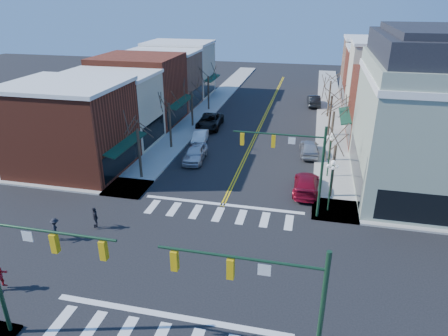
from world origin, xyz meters
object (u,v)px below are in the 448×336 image
Objects in this scene: victorian_corner at (441,114)px; car_right_near at (306,184)px; lamppost_corner at (332,177)px; car_left_mid at (200,137)px; pedestrian_red_b at (0,276)px; car_left_far at (210,121)px; pedestrian_dark_a at (95,217)px; car_right_far at (314,100)px; car_left_near at (195,153)px; pedestrian_dark_b at (55,228)px; car_right_mid at (309,148)px; lamppost_midblock at (330,147)px.

victorian_corner is 2.75× the size of car_right_near.
victorian_corner is at bearing 35.86° from lamppost_corner.
car_left_mid is 26.38m from pedestrian_red_b.
car_left_far is (-14.33, 18.48, -2.13)m from lamppost_corner.
car_right_far is at bearing 128.47° from pedestrian_dark_a.
pedestrian_red_b reaches higher than car_left_near.
car_left_mid is 15.57m from car_right_near.
car_right_near is at bearing 91.50° from pedestrian_dark_a.
car_right_far is (11.20, 24.65, 0.01)m from car_left_near.
car_right_mid is at bearing -75.08° from pedestrian_dark_b.
pedestrian_dark_a reaches higher than car_left_near.
lamppost_midblock is at bearing 176.55° from victorian_corner.
car_right_near is (-10.10, -2.95, -5.91)m from victorian_corner.
car_left_near is (-13.00, 1.15, -2.15)m from lamppost_midblock.
car_left_far is (-14.33, 11.98, -2.13)m from lamppost_midblock.
car_left_near reaches higher than car_right_mid.
car_right_mid is at bearing -4.34° from pedestrian_red_b.
car_left_far is 3.91× the size of pedestrian_dark_a.
lamppost_corner is 19.05m from car_left_mid.
pedestrian_red_b reaches higher than pedestrian_dark_a.
car_left_far is 26.86m from pedestrian_dark_b.
lamppost_corner reaches higher than pedestrian_dark_a.
car_left_mid is (-22.27, 6.75, -5.97)m from victorian_corner.
pedestrian_dark_b is (-16.40, -19.88, 0.10)m from car_right_mid.
car_right_near is 8.73m from car_right_mid.
victorian_corner is at bearing 85.42° from pedestrian_dark_a.
victorian_corner is 2.38× the size of car_left_far.
pedestrian_dark_a is (-24.62, -12.15, -5.74)m from victorian_corner.
car_left_near is 1.15× the size of car_left_mid.
pedestrian_red_b is 1.08× the size of pedestrian_dark_b.
car_left_near is at bearing -53.83° from pedestrian_dark_b.
car_right_far reaches higher than car_left_near.
car_left_far is at bearing 41.90° from car_right_far.
pedestrian_dark_a is at bearing -159.36° from lamppost_corner.
lamppost_corner is at bearing -90.00° from lamppost_midblock.
pedestrian_red_b is (-18.20, -13.28, -1.99)m from lamppost_corner.
car_right_far is (12.17, 19.55, 0.13)m from car_left_mid.
car_right_mid is (-1.80, 11.78, -2.16)m from lamppost_corner.
car_right_near is 1.04× the size of car_right_far.
victorian_corner is 9.10m from lamppost_midblock.
victorian_corner reaches higher than car_right_far.
pedestrian_dark_a reaches higher than car_right_mid.
car_left_mid is at bearing 155.88° from lamppost_midblock.
lamppost_corner is at bearing 121.26° from car_right_near.
pedestrian_dark_a is (-3.32, -13.80, 0.10)m from car_left_near.
lamppost_midblock is 0.84× the size of car_right_near.
car_left_mid is 0.84× the size of car_right_far.
pedestrian_dark_b is at bearing 62.01° from car_right_far.
lamppost_corner is 17.56m from pedestrian_dark_a.
pedestrian_red_b is at bearing -106.58° from car_left_mid.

